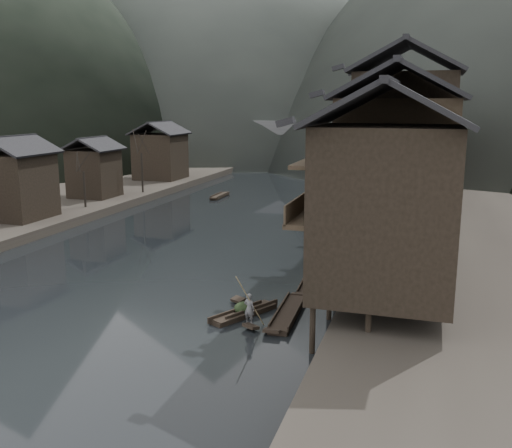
% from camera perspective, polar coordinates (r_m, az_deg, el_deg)
% --- Properties ---
extents(water, '(300.00, 300.00, 0.00)m').
position_cam_1_polar(water, '(43.58, -10.08, -4.72)').
color(water, black).
rests_on(water, ground).
extents(left_bank, '(40.00, 200.00, 1.20)m').
position_cam_1_polar(left_bank, '(95.03, -17.86, 4.33)').
color(left_bank, '#2D2823').
rests_on(left_bank, ground).
extents(stilt_houses, '(9.00, 67.60, 16.90)m').
position_cam_1_polar(stilt_houses, '(56.20, 15.22, 8.18)').
color(stilt_houses, black).
rests_on(stilt_houses, ground).
extents(left_houses, '(8.10, 53.20, 8.73)m').
position_cam_1_polar(left_houses, '(70.01, -17.69, 5.94)').
color(left_houses, black).
rests_on(left_houses, left_bank).
extents(bare_trees, '(3.99, 43.39, 7.97)m').
position_cam_1_polar(bare_trees, '(57.22, -22.52, 5.28)').
color(bare_trees, black).
rests_on(bare_trees, left_bank).
extents(moored_sampans, '(2.78, 72.87, 0.47)m').
position_cam_1_polar(moored_sampans, '(66.20, 10.52, 1.21)').
color(moored_sampans, black).
rests_on(moored_sampans, water).
extents(midriver_boats, '(16.17, 15.63, 0.45)m').
position_cam_1_polar(midriver_boats, '(79.12, 3.01, 3.15)').
color(midriver_boats, black).
rests_on(midriver_boats, water).
extents(stone_bridge, '(40.00, 6.00, 9.00)m').
position_cam_1_polar(stone_bridge, '(110.90, 7.27, 8.18)').
color(stone_bridge, '#4C4C4F').
rests_on(stone_bridge, ground).
extents(hero_sampan, '(3.14, 4.85, 0.44)m').
position_cam_1_polar(hero_sampan, '(34.33, -1.21, -8.83)').
color(hero_sampan, black).
rests_on(hero_sampan, water).
extents(cargo_heap, '(1.11, 1.45, 0.67)m').
position_cam_1_polar(cargo_heap, '(34.35, -1.28, -7.81)').
color(cargo_heap, black).
rests_on(cargo_heap, hero_sampan).
extents(boatman, '(0.73, 0.56, 1.79)m').
position_cam_1_polar(boatman, '(32.31, -0.68, -8.06)').
color(boatman, slate).
rests_on(boatman, hero_sampan).
extents(bamboo_pole, '(1.49, 1.63, 3.74)m').
position_cam_1_polar(bamboo_pole, '(31.40, -0.35, -3.35)').
color(bamboo_pole, '#8C7A51').
rests_on(bamboo_pole, boatman).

